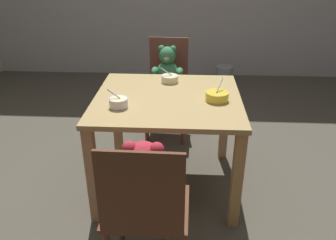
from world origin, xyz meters
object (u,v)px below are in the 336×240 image
(metal_pail, at_px, (224,75))
(teddy_chair_far_center, at_px, (167,78))
(teddy_chair_near_front, at_px, (145,192))
(porridge_bowl_yellow_near_right, at_px, (217,96))
(dining_table, at_px, (168,113))
(porridge_bowl_cream_far_center, at_px, (170,78))
(porridge_bowl_white_near_left, at_px, (118,102))

(metal_pail, bearing_deg, teddy_chair_far_center, -116.21)
(teddy_chair_near_front, distance_m, porridge_bowl_yellow_near_right, 0.89)
(metal_pail, bearing_deg, porridge_bowl_yellow_near_right, -97.39)
(teddy_chair_near_front, relative_size, metal_pail, 3.57)
(dining_table, distance_m, porridge_bowl_yellow_near_right, 0.36)
(teddy_chair_far_center, bearing_deg, porridge_bowl_cream_far_center, 8.08)
(dining_table, relative_size, teddy_chair_near_front, 1.12)
(teddy_chair_near_front, xyz_separation_m, porridge_bowl_cream_far_center, (0.06, 1.11, 0.17))
(porridge_bowl_cream_far_center, bearing_deg, teddy_chair_far_center, 95.42)
(dining_table, relative_size, porridge_bowl_cream_far_center, 7.25)
(porridge_bowl_yellow_near_right, bearing_deg, metal_pail, 82.61)
(porridge_bowl_white_near_left, bearing_deg, teddy_chair_far_center, 76.29)
(porridge_bowl_cream_far_center, bearing_deg, teddy_chair_near_front, -93.24)
(teddy_chair_far_center, height_order, metal_pail, teddy_chair_far_center)
(dining_table, relative_size, porridge_bowl_white_near_left, 7.79)
(teddy_chair_far_center, relative_size, porridge_bowl_yellow_near_right, 5.74)
(porridge_bowl_cream_far_center, xyz_separation_m, porridge_bowl_yellow_near_right, (0.32, -0.33, 0.00))
(dining_table, height_order, teddy_chair_far_center, teddy_chair_far_center)
(dining_table, relative_size, porridge_bowl_yellow_near_right, 6.34)
(porridge_bowl_white_near_left, height_order, porridge_bowl_yellow_near_right, porridge_bowl_yellow_near_right)
(porridge_bowl_white_near_left, height_order, metal_pail, porridge_bowl_white_near_left)
(porridge_bowl_cream_far_center, bearing_deg, metal_pail, 72.06)
(porridge_bowl_yellow_near_right, bearing_deg, teddy_chair_far_center, 113.30)
(dining_table, distance_m, porridge_bowl_white_near_left, 0.38)
(dining_table, xyz_separation_m, porridge_bowl_cream_far_center, (0.00, 0.28, 0.14))
(dining_table, height_order, porridge_bowl_cream_far_center, porridge_bowl_cream_far_center)
(teddy_chair_far_center, height_order, porridge_bowl_cream_far_center, teddy_chair_far_center)
(metal_pail, bearing_deg, porridge_bowl_cream_far_center, -107.94)
(dining_table, height_order, porridge_bowl_yellow_near_right, porridge_bowl_yellow_near_right)
(teddy_chair_far_center, bearing_deg, metal_pail, 156.45)
(dining_table, distance_m, porridge_bowl_cream_far_center, 0.32)
(teddy_chair_near_front, distance_m, porridge_bowl_cream_far_center, 1.12)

